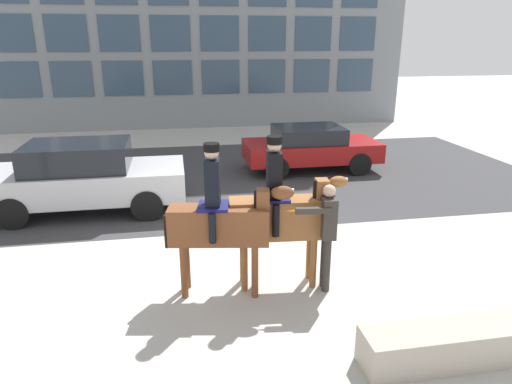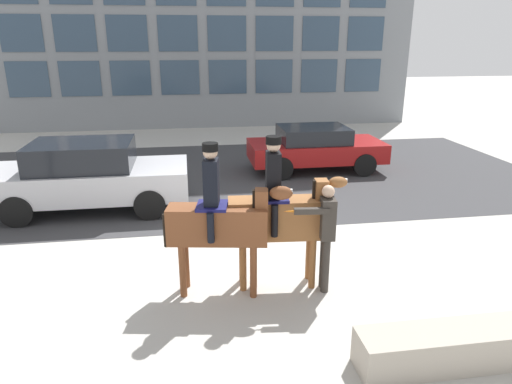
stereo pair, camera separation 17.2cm
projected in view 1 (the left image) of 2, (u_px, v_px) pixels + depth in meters
name	position (u px, v px, depth m)	size (l,w,h in m)	color
ground_plane	(235.00, 241.00, 9.37)	(80.00, 80.00, 0.00)	#B2AFA8
road_surface	(214.00, 176.00, 13.80)	(19.59, 8.50, 0.01)	#38383A
mounted_horse_lead	(221.00, 220.00, 7.09)	(2.02, 0.69, 2.48)	brown
mounted_horse_companion	(280.00, 214.00, 7.34)	(1.99, 0.65, 2.54)	brown
pedestrian_bystander	(326.00, 229.00, 7.26)	(0.86, 0.43, 1.81)	#332D28
street_car_near_lane	(84.00, 176.00, 10.77)	(4.61, 1.98, 1.67)	#B7B7BC
street_car_far_lane	(310.00, 147.00, 14.24)	(4.13, 1.92, 1.39)	maroon
planter_ledge	(471.00, 342.00, 5.84)	(2.90, 0.56, 0.51)	#ADA393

